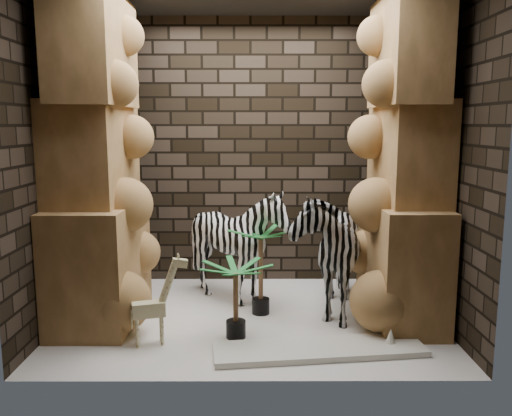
{
  "coord_description": "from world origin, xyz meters",
  "views": [
    {
      "loc": [
        0.04,
        -4.74,
        1.82
      ],
      "look_at": [
        0.06,
        0.15,
        1.03
      ],
      "focal_mm": 36.65,
      "sensor_mm": 36.0,
      "label": 1
    }
  ],
  "objects_px": {
    "zebra_right": "(326,239)",
    "surfboard": "(319,349)",
    "giraffe_toy": "(148,300)",
    "palm_back": "(236,300)",
    "zebra_left": "(238,251)",
    "palm_front": "(261,271)"
  },
  "relations": [
    {
      "from": "giraffe_toy",
      "to": "palm_front",
      "type": "height_order",
      "value": "palm_front"
    },
    {
      "from": "zebra_left",
      "to": "palm_front",
      "type": "relative_size",
      "value": 1.41
    },
    {
      "from": "surfboard",
      "to": "palm_back",
      "type": "bearing_deg",
      "value": 149.11
    },
    {
      "from": "giraffe_toy",
      "to": "zebra_left",
      "type": "bearing_deg",
      "value": 40.44
    },
    {
      "from": "zebra_left",
      "to": "palm_back",
      "type": "distance_m",
      "value": 0.94
    },
    {
      "from": "zebra_right",
      "to": "giraffe_toy",
      "type": "distance_m",
      "value": 1.81
    },
    {
      "from": "zebra_left",
      "to": "surfboard",
      "type": "height_order",
      "value": "zebra_left"
    },
    {
      "from": "zebra_right",
      "to": "zebra_left",
      "type": "bearing_deg",
      "value": 173.83
    },
    {
      "from": "palm_front",
      "to": "surfboard",
      "type": "bearing_deg",
      "value": -62.32
    },
    {
      "from": "giraffe_toy",
      "to": "palm_back",
      "type": "distance_m",
      "value": 0.73
    },
    {
      "from": "giraffe_toy",
      "to": "surfboard",
      "type": "relative_size",
      "value": 0.46
    },
    {
      "from": "zebra_right",
      "to": "surfboard",
      "type": "xyz_separation_m",
      "value": [
        -0.18,
        -1.0,
        -0.69
      ]
    },
    {
      "from": "giraffe_toy",
      "to": "palm_front",
      "type": "relative_size",
      "value": 0.91
    },
    {
      "from": "palm_back",
      "to": "surfboard",
      "type": "relative_size",
      "value": 0.4
    },
    {
      "from": "zebra_left",
      "to": "palm_back",
      "type": "bearing_deg",
      "value": -94.55
    },
    {
      "from": "zebra_left",
      "to": "surfboard",
      "type": "distance_m",
      "value": 1.49
    },
    {
      "from": "zebra_left",
      "to": "palm_front",
      "type": "xyz_separation_m",
      "value": [
        0.23,
        -0.34,
        -0.12
      ]
    },
    {
      "from": "zebra_right",
      "to": "zebra_left",
      "type": "height_order",
      "value": "zebra_right"
    },
    {
      "from": "zebra_left",
      "to": "surfboard",
      "type": "xyz_separation_m",
      "value": [
        0.69,
        -1.22,
        -0.52
      ]
    },
    {
      "from": "zebra_right",
      "to": "giraffe_toy",
      "type": "xyz_separation_m",
      "value": [
        -1.57,
        -0.84,
        -0.33
      ]
    },
    {
      "from": "zebra_left",
      "to": "zebra_right",
      "type": "bearing_deg",
      "value": -19.4
    },
    {
      "from": "zebra_right",
      "to": "giraffe_toy",
      "type": "relative_size",
      "value": 1.84
    }
  ]
}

